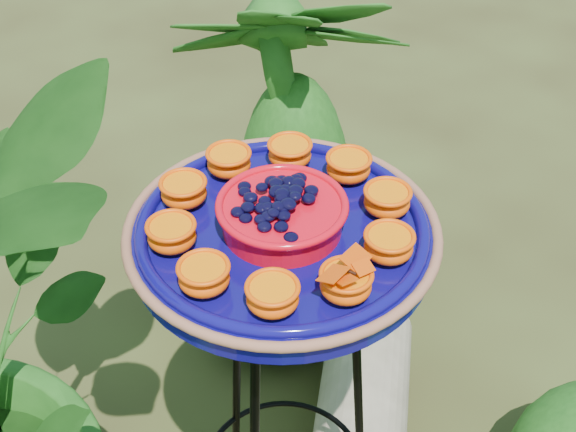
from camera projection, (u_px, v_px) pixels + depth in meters
name	position (u px, v px, depth m)	size (l,w,h in m)	color
tripod_stand	(283.00, 394.00, 1.39)	(0.34, 0.35, 0.86)	black
feeder_dish	(282.00, 229.00, 1.15)	(0.48, 0.48, 0.10)	#0C075D
driftwood_log	(360.00, 430.00, 1.83)	(0.21, 0.21, 0.64)	tan
shrub_back_right	(294.00, 161.00, 1.98)	(0.55, 0.55, 0.98)	#1B4B14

